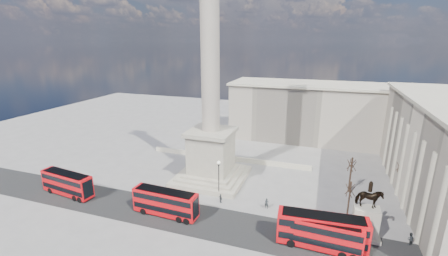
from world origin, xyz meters
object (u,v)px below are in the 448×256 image
at_px(victorian_lamp, 219,176).
at_px(pedestrian_walking, 267,204).
at_px(red_bus_a, 68,183).
at_px(red_bus_d, 322,230).
at_px(nelsons_column, 211,120).
at_px(pedestrian_standing, 410,239).
at_px(equestrian_statue, 366,218).
at_px(red_bus_c, 320,233).
at_px(pedestrian_crossing, 221,198).
at_px(red_bus_b, 166,202).

distance_m(victorian_lamp, pedestrian_walking, 10.02).
bearing_deg(red_bus_a, red_bus_d, 6.70).
height_order(nelsons_column, pedestrian_standing, nelsons_column).
height_order(red_bus_d, victorian_lamp, victorian_lamp).
relative_size(red_bus_a, equestrian_statue, 1.24).
bearing_deg(red_bus_d, red_bus_c, -118.82).
distance_m(equestrian_statue, pedestrian_walking, 15.75).
bearing_deg(red_bus_d, nelsons_column, 141.77).
bearing_deg(equestrian_statue, red_bus_a, -175.24).
bearing_deg(pedestrian_walking, red_bus_c, -43.29).
relative_size(red_bus_c, pedestrian_standing, 5.88).
xyz_separation_m(red_bus_c, equestrian_statue, (6.25, 4.93, 0.81)).
distance_m(red_bus_d, pedestrian_standing, 12.97).
distance_m(red_bus_d, equestrian_statue, 7.45).
bearing_deg(equestrian_statue, pedestrian_walking, 168.90).
xyz_separation_m(pedestrian_standing, pedestrian_crossing, (-29.62, 2.15, -0.13)).
relative_size(red_bus_c, red_bus_d, 0.91).
xyz_separation_m(nelsons_column, red_bus_b, (-2.17, -15.47, -10.53)).
distance_m(red_bus_b, red_bus_d, 24.85).
bearing_deg(red_bus_b, victorian_lamp, 57.38).
bearing_deg(nelsons_column, red_bus_b, -97.99).
bearing_deg(pedestrian_crossing, equestrian_statue, -146.49).
distance_m(victorian_lamp, pedestrian_standing, 31.21).
bearing_deg(pedestrian_standing, red_bus_d, -21.90).
bearing_deg(nelsons_column, red_bus_a, -146.66).
bearing_deg(pedestrian_crossing, red_bus_a, 52.02).
xyz_separation_m(pedestrian_walking, pedestrian_standing, (21.36, -2.90, 0.00)).
xyz_separation_m(red_bus_a, pedestrian_walking, (36.64, 7.32, -1.40)).
relative_size(equestrian_statue, pedestrian_walking, 4.73).
bearing_deg(equestrian_statue, red_bus_d, -143.81).
height_order(red_bus_b, pedestrian_standing, red_bus_b).
relative_size(victorian_lamp, equestrian_statue, 0.78).
relative_size(red_bus_b, red_bus_d, 0.91).
xyz_separation_m(nelsons_column, red_bus_d, (22.68, -15.37, -10.30)).
height_order(nelsons_column, red_bus_a, nelsons_column).
distance_m(red_bus_a, equestrian_statue, 52.13).
distance_m(red_bus_d, pedestrian_crossing, 18.85).
height_order(nelsons_column, equestrian_statue, nelsons_column).
height_order(equestrian_statue, pedestrian_walking, equestrian_statue).
height_order(nelsons_column, pedestrian_crossing, nelsons_column).
bearing_deg(red_bus_d, pedestrian_walking, 137.44).
relative_size(pedestrian_walking, pedestrian_crossing, 1.14).
xyz_separation_m(nelsons_column, pedestrian_crossing, (5.12, -8.73, -12.07)).
bearing_deg(equestrian_statue, pedestrian_standing, 1.00).
bearing_deg(red_bus_d, pedestrian_crossing, 155.18).
bearing_deg(pedestrian_crossing, red_bus_c, -163.56).
bearing_deg(nelsons_column, pedestrian_standing, -17.39).
bearing_deg(red_bus_b, red_bus_a, -178.35).
bearing_deg(pedestrian_standing, victorian_lamp, -50.33).
distance_m(pedestrian_walking, pedestrian_crossing, 8.29).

